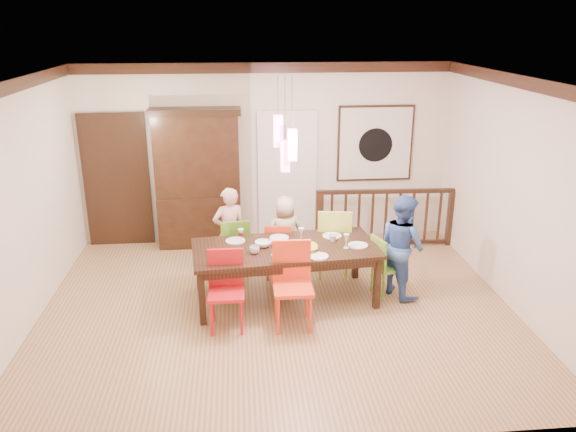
{
  "coord_description": "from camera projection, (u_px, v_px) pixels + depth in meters",
  "views": [
    {
      "loc": [
        -0.46,
        -6.45,
        3.53
      ],
      "look_at": [
        0.17,
        0.39,
        1.12
      ],
      "focal_mm": 35.0,
      "sensor_mm": 36.0,
      "label": 1
    }
  ],
  "objects": [
    {
      "name": "china_hutch",
      "position": [
        198.0,
        178.0,
        8.96
      ],
      "size": [
        1.42,
        0.46,
        2.24
      ],
      "color": "black",
      "rests_on": "floor"
    },
    {
      "name": "wine_glass_c",
      "position": [
        273.0,
        248.0,
        6.97
      ],
      "size": [
        0.08,
        0.08,
        0.19
      ],
      "primitive_type": null,
      "color": "#590C19",
      "rests_on": "dining_table"
    },
    {
      "name": "white_doorway",
      "position": [
        287.0,
        178.0,
        9.27
      ],
      "size": [
        0.97,
        0.05,
        2.22
      ],
      "primitive_type": "cube",
      "color": "silver",
      "rests_on": "wall_back"
    },
    {
      "name": "pendant_cluster",
      "position": [
        285.0,
        143.0,
        6.8
      ],
      "size": [
        0.27,
        0.21,
        1.14
      ],
      "color": "#FF4C8B",
      "rests_on": "ceiling"
    },
    {
      "name": "chair_far_left",
      "position": [
        235.0,
        242.0,
        8.03
      ],
      "size": [
        0.44,
        0.44,
        0.89
      ],
      "rotation": [
        0.0,
        0.0,
        3.24
      ],
      "color": "#5D9F25",
      "rests_on": "floor"
    },
    {
      "name": "plate_far_right",
      "position": [
        332.0,
        236.0,
        7.59
      ],
      "size": [
        0.26,
        0.26,
        0.01
      ],
      "primitive_type": "cylinder",
      "color": "white",
      "rests_on": "dining_table"
    },
    {
      "name": "plate_far_mid",
      "position": [
        279.0,
        238.0,
        7.53
      ],
      "size": [
        0.26,
        0.26,
        0.01
      ],
      "primitive_type": "cylinder",
      "color": "white",
      "rests_on": "dining_table"
    },
    {
      "name": "cup_left",
      "position": [
        254.0,
        250.0,
        7.03
      ],
      "size": [
        0.14,
        0.14,
        0.1
      ],
      "primitive_type": "imported",
      "rotation": [
        0.0,
        0.0,
        -0.18
      ],
      "color": "silver",
      "rests_on": "dining_table"
    },
    {
      "name": "small_bowl",
      "position": [
        263.0,
        244.0,
        7.25
      ],
      "size": [
        0.22,
        0.22,
        0.07
      ],
      "primitive_type": "imported",
      "rotation": [
        0.0,
        0.0,
        -0.03
      ],
      "color": "white",
      "rests_on": "dining_table"
    },
    {
      "name": "dining_table",
      "position": [
        285.0,
        252.0,
        7.27
      ],
      "size": [
        2.47,
        1.3,
        0.75
      ],
      "rotation": [
        0.0,
        0.0,
        0.1
      ],
      "color": "black",
      "rests_on": "floor"
    },
    {
      "name": "ceiling",
      "position": [
        276.0,
        78.0,
        6.31
      ],
      "size": [
        6.0,
        6.0,
        0.0
      ],
      "primitive_type": "plane",
      "rotation": [
        3.14,
        0.0,
        0.0
      ],
      "color": "white",
      "rests_on": "wall_back"
    },
    {
      "name": "chair_far_mid",
      "position": [
        279.0,
        246.0,
        8.0
      ],
      "size": [
        0.42,
        0.42,
        0.84
      ],
      "rotation": [
        0.0,
        0.0,
        3.02
      ],
      "color": "red",
      "rests_on": "floor"
    },
    {
      "name": "wall_right",
      "position": [
        515.0,
        194.0,
        7.05
      ],
      "size": [
        0.0,
        5.0,
        5.0
      ],
      "primitive_type": "plane",
      "rotation": [
        1.57,
        0.0,
        -1.57
      ],
      "color": "silver",
      "rests_on": "floor"
    },
    {
      "name": "balustrade",
      "position": [
        386.0,
        217.0,
        9.1
      ],
      "size": [
        2.3,
        0.17,
        0.96
      ],
      "rotation": [
        0.0,
        0.0,
        -0.04
      ],
      "color": "black",
      "rests_on": "floor"
    },
    {
      "name": "plate_end_right",
      "position": [
        358.0,
        245.0,
        7.28
      ],
      "size": [
        0.26,
        0.26,
        0.01
      ],
      "primitive_type": "cylinder",
      "color": "white",
      "rests_on": "dining_table"
    },
    {
      "name": "wall_back",
      "position": [
        266.0,
        154.0,
        9.14
      ],
      "size": [
        6.0,
        0.0,
        6.0
      ],
      "primitive_type": "plane",
      "rotation": [
        1.57,
        0.0,
        0.0
      ],
      "color": "silver",
      "rests_on": "floor"
    },
    {
      "name": "chair_far_right",
      "position": [
        334.0,
        236.0,
        8.01
      ],
      "size": [
        0.54,
        0.54,
        1.04
      ],
      "rotation": [
        0.0,
        0.0,
        2.99
      ],
      "color": "#B5CA40",
      "rests_on": "floor"
    },
    {
      "name": "plate_near_mid",
      "position": [
        318.0,
        256.0,
        6.94
      ],
      "size": [
        0.26,
        0.26,
        0.01
      ],
      "primitive_type": "cylinder",
      "color": "white",
      "rests_on": "dining_table"
    },
    {
      "name": "chair_near_left",
      "position": [
        226.0,
        287.0,
        6.61
      ],
      "size": [
        0.43,
        0.43,
        0.95
      ],
      "rotation": [
        0.0,
        0.0,
        -0.01
      ],
      "color": "red",
      "rests_on": "floor"
    },
    {
      "name": "painting",
      "position": [
        375.0,
        144.0,
        9.21
      ],
      "size": [
        1.25,
        0.06,
        1.25
      ],
      "color": "black",
      "rests_on": "wall_back"
    },
    {
      "name": "wine_glass_d",
      "position": [
        346.0,
        241.0,
        7.18
      ],
      "size": [
        0.08,
        0.08,
        0.19
      ],
      "primitive_type": null,
      "color": "silver",
      "rests_on": "dining_table"
    },
    {
      "name": "serving_bowl",
      "position": [
        306.0,
        248.0,
        7.11
      ],
      "size": [
        0.3,
        0.3,
        0.07
      ],
      "primitive_type": "imported",
      "rotation": [
        0.0,
        0.0,
        -0.03
      ],
      "color": "gold",
      "rests_on": "dining_table"
    },
    {
      "name": "person_far_mid",
      "position": [
        285.0,
        234.0,
        8.16
      ],
      "size": [
        0.63,
        0.47,
        1.15
      ],
      "primitive_type": "imported",
      "rotation": [
        0.0,
        0.0,
        3.35
      ],
      "color": "#C2BA93",
      "rests_on": "floor"
    },
    {
      "name": "crown_molding",
      "position": [
        276.0,
        86.0,
        6.33
      ],
      "size": [
        6.0,
        5.0,
        0.16
      ],
      "primitive_type": null,
      "color": "black",
      "rests_on": "wall_back"
    },
    {
      "name": "plate_far_left",
      "position": [
        235.0,
        241.0,
        7.42
      ],
      "size": [
        0.26,
        0.26,
        0.01
      ],
      "primitive_type": "cylinder",
      "color": "white",
      "rests_on": "dining_table"
    },
    {
      "name": "chair_end_right",
      "position": [
        389.0,
        262.0,
        7.47
      ],
      "size": [
        0.47,
        0.47,
        0.83
      ],
      "rotation": [
        0.0,
        0.0,
        1.85
      ],
      "color": "#69A030",
      "rests_on": "floor"
    },
    {
      "name": "cup_right",
      "position": [
        333.0,
        238.0,
        7.4
      ],
      "size": [
        0.14,
        0.14,
        0.1
      ],
      "primitive_type": "imported",
      "rotation": [
        0.0,
        0.0,
        -0.42
      ],
      "color": "silver",
      "rests_on": "dining_table"
    },
    {
      "name": "person_end_right",
      "position": [
        402.0,
        246.0,
        7.42
      ],
      "size": [
        0.75,
        0.83,
        1.4
      ],
      "primitive_type": "imported",
      "rotation": [
        0.0,
        0.0,
        1.97
      ],
      "color": "#3C5FA9",
      "rests_on": "floor"
    },
    {
      "name": "wine_glass_a",
      "position": [
        241.0,
        236.0,
        7.35
      ],
      "size": [
        0.08,
        0.08,
        0.19
      ],
      "primitive_type": null,
      "color": "#590C19",
      "rests_on": "dining_table"
    },
    {
      "name": "wall_left",
      "position": [
        20.0,
        208.0,
        6.53
      ],
      "size": [
        0.0,
        5.0,
        5.0
      ],
      "primitive_type": "plane",
      "rotation": [
        1.57,
        0.0,
        1.57
      ],
      "color": "silver",
      "rests_on": "floor"
    },
    {
      "name": "panel_door",
      "position": [
        117.0,
        182.0,
        9.02
      ],
      "size": [
        1.04,
        0.07,
        2.24
      ],
      "primitive_type": "cube",
      "color": "black",
      "rests_on": "wall_back"
    },
    {
      "name": "floor",
      "position": [
        278.0,
        307.0,
        7.27
      ],
      "size": [
        6.0,
        6.0,
        0.0
      ],
      "primitive_type": "plane",
      "color": "#936B47",
      "rests_on": "ground"
    },
    {
      "name": "person_far_left",
      "position": [
        229.0,
        232.0,
        8.0
      ],
      "size": [
        0.55,
        0.45,
        1.32
      ],
      "primitive_type": "imported",
      "rotation": [
        0.0,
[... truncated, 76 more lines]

